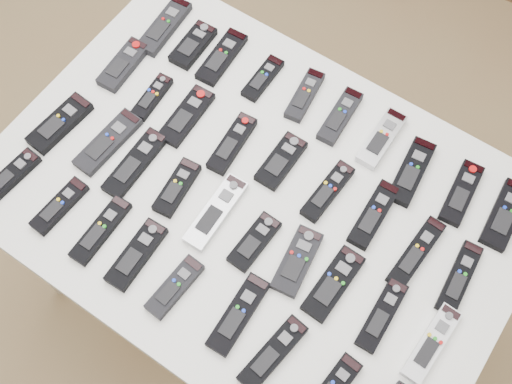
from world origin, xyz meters
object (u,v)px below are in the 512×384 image
Objects in this scene: remote_2 at (222,57)px; remote_19 at (60,123)px; remote_35 at (273,353)px; remote_1 at (193,45)px; remote_14 at (281,161)px; remote_28 at (431,343)px; remote_18 at (459,278)px; remote_10 at (123,65)px; remote_0 at (165,26)px; remote_15 at (328,191)px; remote_20 at (108,142)px; remote_34 at (238,314)px; remote_13 at (232,143)px; remote_33 at (175,287)px; remote_5 at (340,116)px; remote_6 at (381,139)px; remote_11 at (152,97)px; remote_4 at (305,95)px; remote_29 at (11,176)px; remote_27 at (382,315)px; remote_9 at (505,215)px; table at (256,205)px; remote_21 at (135,163)px; remote_32 at (137,254)px; remote_3 at (263,78)px; remote_24 at (254,242)px; remote_26 at (333,284)px; remote_22 at (177,188)px; remote_8 at (461,193)px; remote_31 at (101,230)px; remote_12 at (187,116)px; remote_25 at (297,261)px; remote_7 at (411,172)px; remote_23 at (216,212)px; remote_17 at (416,253)px; remote_16 at (374,215)px.

remote_19 reaches higher than remote_2.
remote_1 is at bearing 145.95° from remote_35.
remote_14 reaches higher than remote_28.
remote_18 is (0.49, -0.02, -0.00)m from remote_14.
remote_10 is 0.23m from remote_19.
remote_0 and remote_15 have the same top height.
remote_20 is at bearing -92.00° from remote_1.
remote_2 is at bearing 125.76° from remote_34.
remote_13 reaches higher than remote_33.
remote_6 is at bearing -2.65° from remote_5.
remote_28 is 0.34m from remote_35.
remote_4 is at bearing 30.18° from remote_11.
remote_0 is at bearing 81.91° from remote_10.
remote_6 reaches higher than remote_29.
remote_0 is 0.39m from remote_19.
remote_27 is at bearing 6.11° from remote_19.
remote_2 is 0.35m from remote_5.
remote_29 is (-0.13, -0.20, 0.00)m from remote_20.
remote_33 is at bearing -59.39° from remote_1.
remote_15 is (-0.37, -0.18, 0.00)m from remote_9.
remote_21 is at bearing -161.30° from table.
remote_6 is 0.66m from remote_32.
remote_10 is at bearing -165.10° from remote_6.
remote_14 is (0.50, -0.01, -0.00)m from remote_10.
remote_3 is 0.79× the size of remote_9.
remote_34 is at bearing -129.29° from remote_9.
remote_13 reaches higher than remote_32.
remote_24 is 0.20m from remote_26.
remote_21 is 1.15× the size of remote_27.
remote_9 is at bearing 22.48° from remote_22.
remote_8 is at bearing -1.87° from remote_1.
remote_12 is at bearing 92.01° from remote_31.
remote_33 is at bearing -76.15° from remote_3.
remote_18 is at bearing 38.57° from remote_26.
remote_13 is (-0.53, -0.20, 0.00)m from remote_8.
remote_19 reaches higher than remote_20.
remote_12 is 0.89× the size of remote_21.
remote_9 is at bearing 25.54° from remote_19.
remote_25 reaches higher than remote_31.
remote_7 is at bearing 10.88° from remote_11.
remote_14 is at bearing 73.38° from remote_23.
remote_9 is (0.34, -0.02, -0.00)m from remote_6.
remote_23 is at bearing -154.94° from remote_17.
remote_10 is at bearing 158.75° from remote_11.
remote_23 is at bearing 178.30° from remote_27.
remote_32 is at bearing -88.61° from remote_22.
remote_7 is at bearing 93.82° from remote_35.
remote_19 is (-0.03, -0.39, 0.00)m from remote_0.
remote_16 is 0.37m from remote_23.
remote_12 is at bearing -154.17° from remote_6.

